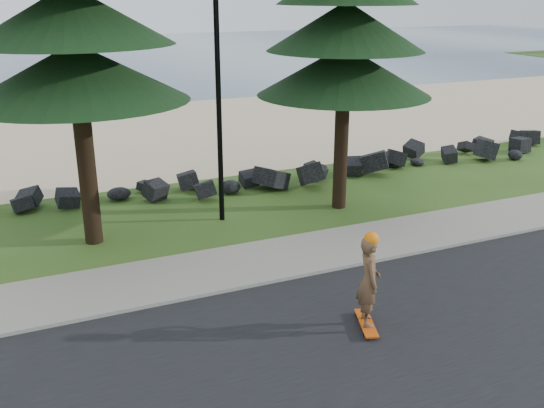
% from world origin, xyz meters
% --- Properties ---
extents(ground, '(160.00, 160.00, 0.00)m').
position_xyz_m(ground, '(0.00, 0.00, 0.00)').
color(ground, '#2B4B17').
rests_on(ground, ground).
extents(road, '(160.00, 7.00, 0.02)m').
position_xyz_m(road, '(0.00, -4.50, 0.01)').
color(road, black).
rests_on(road, ground).
extents(kerb, '(160.00, 0.20, 0.10)m').
position_xyz_m(kerb, '(0.00, -0.90, 0.05)').
color(kerb, gray).
rests_on(kerb, ground).
extents(sidewalk, '(160.00, 2.00, 0.08)m').
position_xyz_m(sidewalk, '(0.00, 0.20, 0.04)').
color(sidewalk, gray).
rests_on(sidewalk, ground).
extents(beach_sand, '(160.00, 15.00, 0.01)m').
position_xyz_m(beach_sand, '(0.00, 14.50, 0.01)').
color(beach_sand, beige).
rests_on(beach_sand, ground).
extents(ocean, '(160.00, 58.00, 0.01)m').
position_xyz_m(ocean, '(0.00, 51.00, 0.00)').
color(ocean, '#344964').
rests_on(ocean, ground).
extents(seawall_boulders, '(60.00, 2.40, 1.10)m').
position_xyz_m(seawall_boulders, '(0.00, 5.60, 0.00)').
color(seawall_boulders, black).
rests_on(seawall_boulders, ground).
extents(lamp_post, '(0.25, 0.14, 8.14)m').
position_xyz_m(lamp_post, '(0.00, 3.20, 4.13)').
color(lamp_post, black).
rests_on(lamp_post, ground).
extents(skateboarder, '(0.60, 1.06, 1.93)m').
position_xyz_m(skateboarder, '(0.60, -3.35, 0.97)').
color(skateboarder, '#D04A0C').
rests_on(skateboarder, ground).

